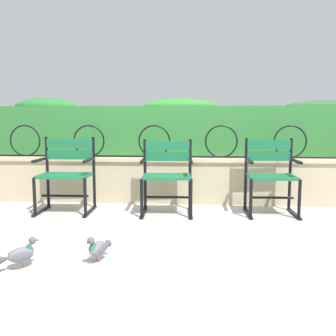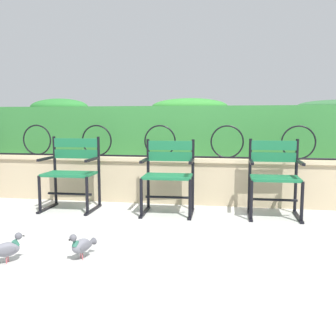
{
  "view_description": "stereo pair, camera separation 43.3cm",
  "coord_description": "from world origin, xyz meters",
  "px_view_note": "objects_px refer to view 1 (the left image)",
  "views": [
    {
      "loc": [
        0.32,
        -4.21,
        1.09
      ],
      "look_at": [
        0.0,
        0.08,
        0.55
      ],
      "focal_mm": 41.49,
      "sensor_mm": 36.0,
      "label": 1
    },
    {
      "loc": [
        0.75,
        -4.15,
        1.09
      ],
      "look_at": [
        0.0,
        0.08,
        0.55
      ],
      "focal_mm": 41.49,
      "sensor_mm": 36.0,
      "label": 2
    }
  ],
  "objects_px": {
    "park_chair_left": "(66,172)",
    "park_chair_right": "(271,174)",
    "park_chair_centre": "(167,174)",
    "pigeon_near_chairs": "(98,247)",
    "pigeon_far_side": "(20,254)"
  },
  "relations": [
    {
      "from": "park_chair_left",
      "to": "pigeon_far_side",
      "type": "bearing_deg",
      "value": -81.87
    },
    {
      "from": "park_chair_left",
      "to": "park_chair_right",
      "type": "bearing_deg",
      "value": 1.68
    },
    {
      "from": "park_chair_right",
      "to": "park_chair_centre",
      "type": "bearing_deg",
      "value": -176.93
    },
    {
      "from": "park_chair_centre",
      "to": "pigeon_far_side",
      "type": "distance_m",
      "value": 2.07
    },
    {
      "from": "park_chair_left",
      "to": "pigeon_far_side",
      "type": "relative_size",
      "value": 3.76
    },
    {
      "from": "pigeon_near_chairs",
      "to": "pigeon_far_side",
      "type": "relative_size",
      "value": 1.22
    },
    {
      "from": "park_chair_centre",
      "to": "pigeon_near_chairs",
      "type": "distance_m",
      "value": 1.71
    },
    {
      "from": "park_chair_centre",
      "to": "pigeon_near_chairs",
      "type": "height_order",
      "value": "park_chair_centre"
    },
    {
      "from": "park_chair_right",
      "to": "pigeon_near_chairs",
      "type": "xyz_separation_m",
      "value": [
        -1.61,
        -1.69,
        -0.35
      ]
    },
    {
      "from": "park_chair_centre",
      "to": "pigeon_far_side",
      "type": "relative_size",
      "value": 3.66
    },
    {
      "from": "park_chair_centre",
      "to": "pigeon_near_chairs",
      "type": "bearing_deg",
      "value": -104.08
    },
    {
      "from": "park_chair_left",
      "to": "park_chair_right",
      "type": "distance_m",
      "value": 2.4
    },
    {
      "from": "park_chair_left",
      "to": "pigeon_near_chairs",
      "type": "height_order",
      "value": "park_chair_left"
    },
    {
      "from": "park_chair_centre",
      "to": "park_chair_right",
      "type": "bearing_deg",
      "value": 3.07
    },
    {
      "from": "park_chair_right",
      "to": "pigeon_far_side",
      "type": "bearing_deg",
      "value": -138.76
    }
  ]
}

